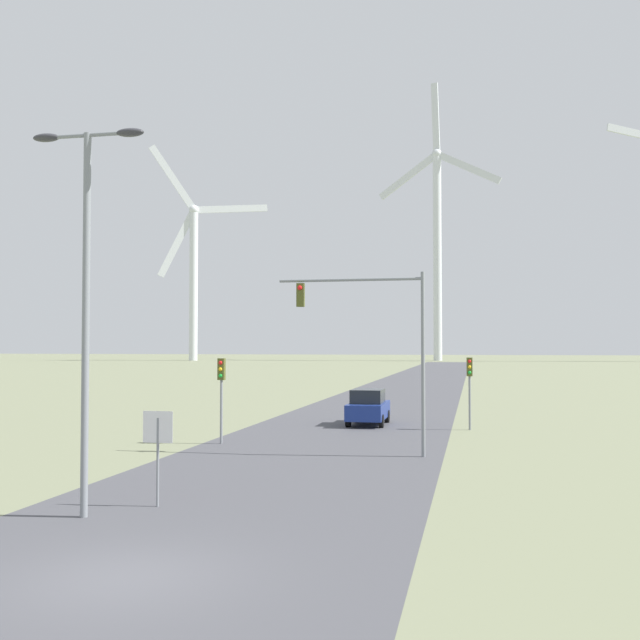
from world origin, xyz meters
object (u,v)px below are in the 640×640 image
(stop_sign_near, at_px, (158,440))
(wind_turbine_far_left, at_px, (194,265))
(traffic_light_post_near_right, at_px, (470,377))
(wind_turbine_left, at_px, (437,236))
(traffic_light_mast_overhead, at_px, (373,324))
(traffic_light_post_near_left, at_px, (221,381))
(car_approaching, at_px, (368,407))
(streetlamp, at_px, (86,272))

(stop_sign_near, height_order, wind_turbine_far_left, wind_turbine_far_left)
(traffic_light_post_near_right, distance_m, wind_turbine_left, 164.24)
(traffic_light_post_near_right, bearing_deg, traffic_light_mast_overhead, -110.63)
(traffic_light_post_near_left, bearing_deg, wind_turbine_far_left, 111.72)
(traffic_light_post_near_right, xyz_separation_m, car_approaching, (-5.13, 1.34, -1.65))
(traffic_light_post_near_right, bearing_deg, streetlamp, -113.50)
(streetlamp, xyz_separation_m, traffic_light_post_near_left, (-1.19, 13.24, -3.25))
(car_approaching, bearing_deg, wind_turbine_far_left, 114.46)
(streetlamp, xyz_separation_m, wind_turbine_far_left, (-63.27, 169.12, 19.26))
(streetlamp, relative_size, traffic_light_post_near_left, 2.62)
(wind_turbine_far_left, bearing_deg, traffic_light_mast_overhead, -66.47)
(traffic_light_post_near_left, xyz_separation_m, traffic_light_mast_overhead, (6.63, -1.95, 2.28))
(traffic_light_post_near_left, bearing_deg, car_approaching, 59.94)
(stop_sign_near, height_order, traffic_light_post_near_left, traffic_light_post_near_left)
(stop_sign_near, xyz_separation_m, traffic_light_post_near_right, (7.66, 19.00, 0.88))
(traffic_light_post_near_right, distance_m, traffic_light_mast_overhead, 10.06)
(streetlamp, distance_m, wind_turbine_far_left, 181.60)
(traffic_light_post_near_left, xyz_separation_m, wind_turbine_far_left, (-62.09, 155.88, 22.51))
(streetlamp, xyz_separation_m, stop_sign_near, (1.23, 1.45, -4.17))
(streetlamp, xyz_separation_m, car_approaching, (3.76, 21.79, -4.94))
(traffic_light_mast_overhead, relative_size, wind_turbine_far_left, 0.12)
(wind_turbine_far_left, height_order, wind_turbine_left, wind_turbine_left)
(stop_sign_near, distance_m, wind_turbine_far_left, 181.17)
(wind_turbine_far_left, bearing_deg, wind_turbine_left, 11.22)
(traffic_light_post_near_right, height_order, car_approaching, traffic_light_post_near_right)
(traffic_light_mast_overhead, relative_size, car_approaching, 1.66)
(stop_sign_near, relative_size, wind_turbine_far_left, 0.04)
(stop_sign_near, relative_size, car_approaching, 0.59)
(car_approaching, xyz_separation_m, wind_turbine_far_left, (-67.03, 147.33, 24.20))
(streetlamp, relative_size, wind_turbine_far_left, 0.16)
(car_approaching, relative_size, wind_turbine_far_left, 0.07)
(streetlamp, height_order, wind_turbine_left, wind_turbine_left)
(traffic_light_post_near_left, bearing_deg, stop_sign_near, -78.41)
(car_approaching, bearing_deg, streetlamp, -99.79)
(traffic_light_post_near_right, bearing_deg, car_approaching, 165.36)
(traffic_light_post_near_left, distance_m, wind_turbine_far_left, 169.30)
(traffic_light_post_near_right, bearing_deg, wind_turbine_left, 93.26)
(wind_turbine_far_left, bearing_deg, traffic_light_post_near_left, -68.28)
(traffic_light_post_near_right, distance_m, wind_turbine_far_left, 166.80)
(traffic_light_post_near_left, distance_m, wind_turbine_left, 171.07)
(traffic_light_post_near_left, xyz_separation_m, traffic_light_post_near_right, (10.08, 7.21, -0.04))
(stop_sign_near, bearing_deg, wind_turbine_far_left, 111.04)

